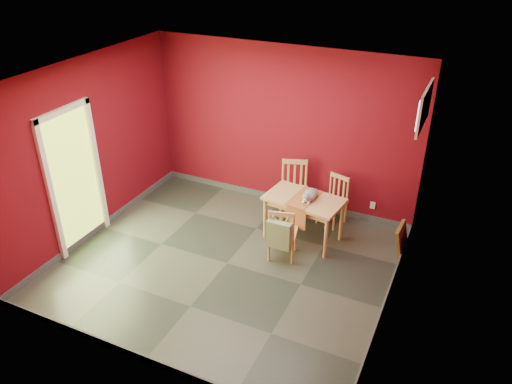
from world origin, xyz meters
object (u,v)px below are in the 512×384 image
at_px(chair_far_right, 334,200).
at_px(picture_frame, 401,239).
at_px(dining_table, 304,203).
at_px(cat, 310,193).
at_px(tote_bag, 279,235).
at_px(chair_far_left, 294,189).
at_px(chair_near, 282,232).

relative_size(chair_far_right, picture_frame, 1.80).
xyz_separation_m(dining_table, cat, (0.08, 0.01, 0.19)).
bearing_deg(dining_table, tote_bag, -94.95).
bearing_deg(chair_far_left, tote_bag, -77.19).
distance_m(dining_table, tote_bag, 0.80).
bearing_deg(picture_frame, chair_far_left, 169.74).
relative_size(chair_near, picture_frame, 1.88).
relative_size(dining_table, picture_frame, 2.70).
bearing_deg(chair_near, tote_bag, -82.05).
bearing_deg(chair_far_right, chair_near, -106.88).
height_order(chair_far_left, chair_near, chair_far_left).
xyz_separation_m(chair_near, cat, (0.18, 0.60, 0.38)).
height_order(dining_table, tote_bag, tote_bag).
height_order(tote_bag, picture_frame, tote_bag).
xyz_separation_m(dining_table, tote_bag, (-0.07, -0.80, -0.10)).
height_order(tote_bag, cat, cat).
height_order(chair_far_left, chair_far_right, chair_far_left).
bearing_deg(tote_bag, chair_far_left, 102.81).
bearing_deg(chair_far_left, cat, -51.30).
distance_m(dining_table, cat, 0.21).
bearing_deg(cat, chair_near, -80.79).
bearing_deg(cat, chair_far_left, 154.64).
bearing_deg(tote_bag, cat, 79.33).
relative_size(chair_far_left, tote_bag, 1.97).
bearing_deg(cat, picture_frame, 36.54).
relative_size(dining_table, chair_far_left, 1.28).
xyz_separation_m(chair_far_right, tote_bag, (-0.35, -1.44, 0.11)).
distance_m(chair_far_right, tote_bag, 1.49).
relative_size(tote_bag, picture_frame, 1.07).
relative_size(dining_table, tote_bag, 2.53).
bearing_deg(chair_near, chair_far_left, 103.63).
relative_size(dining_table, chair_far_right, 1.50).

